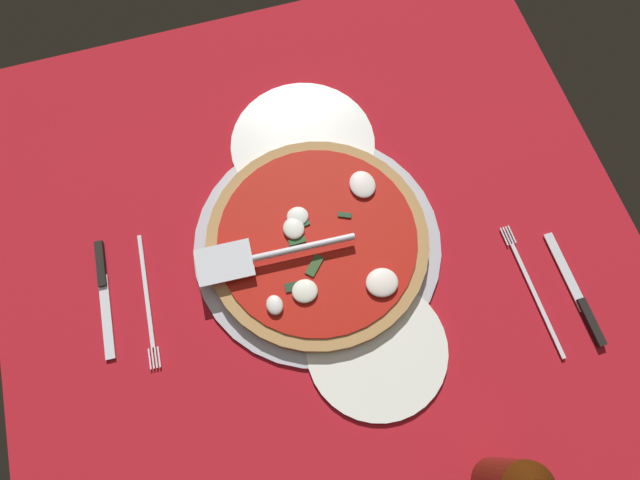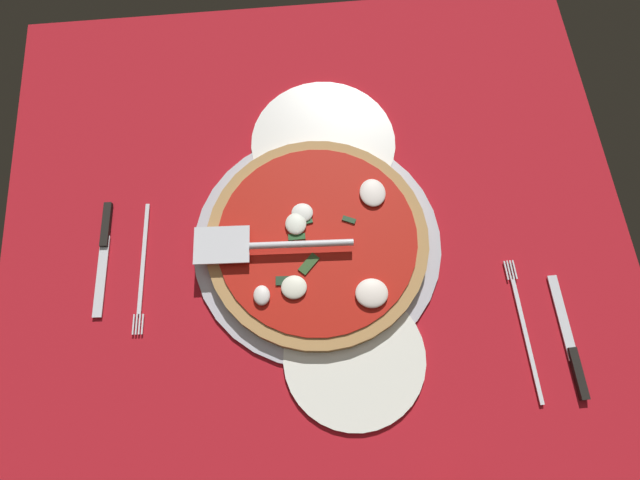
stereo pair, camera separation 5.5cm
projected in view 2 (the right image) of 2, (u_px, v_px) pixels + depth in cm
name	position (u px, v px, depth cm)	size (l,w,h in cm)	color
ground_plane	(318.00, 254.00, 84.22)	(97.24, 97.24, 0.80)	#AA151F
checker_pattern	(318.00, 253.00, 83.80)	(97.24, 97.24, 0.10)	silver
pizza_pan	(320.00, 243.00, 83.83)	(38.06, 38.06, 0.89)	#B3B0BB
dinner_plate_left	(354.00, 358.00, 77.66)	(20.39, 20.39, 1.00)	white
dinner_plate_right	(323.00, 143.00, 89.94)	(23.79, 23.79, 1.00)	white
pizza	(320.00, 240.00, 82.38)	(33.75, 33.75, 3.23)	#B4844C
pizza_server	(263.00, 243.00, 79.59)	(6.22, 23.56, 1.00)	silver
place_setting_near	(547.00, 339.00, 78.78)	(22.41, 13.52, 1.40)	white
place_setting_far	(123.00, 258.00, 83.10)	(22.73, 14.74, 1.40)	white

